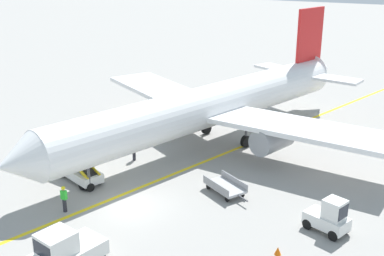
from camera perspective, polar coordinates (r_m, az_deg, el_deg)
name	(u,v)px	position (r m, az deg, el deg)	size (l,w,h in m)	color
ground_plane	(131,207)	(31.03, -7.05, -9.05)	(300.00, 300.00, 0.00)	gray
taxi_line_yellow	(169,176)	(34.89, -2.68, -5.57)	(0.30, 80.00, 0.01)	yellow
airliner	(214,105)	(39.46, 2.58, 2.72)	(27.70, 34.52, 10.10)	white
pushback_tug	(65,251)	(25.58, -14.55, -13.68)	(2.63, 3.93, 2.20)	silver
baggage_tug_near_wing	(329,217)	(28.82, 15.63, -9.94)	(2.70, 2.04, 2.10)	silver
belt_loader_forward_hold	(79,170)	(34.80, -13.01, -4.75)	(5.13, 2.87, 2.59)	silver
baggage_cart_loaded	(225,187)	(32.32, 3.87, -6.79)	(3.66, 2.74, 0.94)	#A5A5A8
ground_crew_marshaller	(134,149)	(37.37, -6.76, -2.43)	(0.36, 0.24, 1.70)	#26262D
ground_crew_wing_walker	(64,198)	(30.82, -14.62, -7.87)	(0.36, 0.24, 1.70)	#26262D
safety_cone_nose_left	(277,130)	(43.98, 9.89, -0.17)	(0.36, 0.36, 0.44)	orange
safety_cone_nose_right	(278,251)	(26.64, 9.92, -13.85)	(0.36, 0.36, 0.44)	orange
safety_cone_wingtip_left	(69,123)	(46.29, -14.12, 0.51)	(0.36, 0.36, 0.44)	orange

